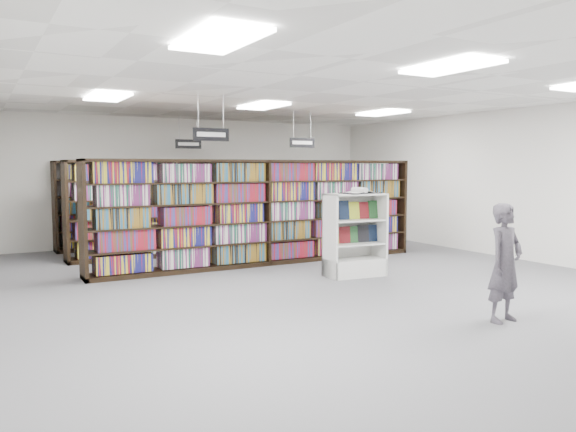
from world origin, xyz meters
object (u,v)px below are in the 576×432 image
bookshelf_row_near (263,212)px  endcap_display (354,248)px  open_book (360,192)px  shopper (505,263)px

bookshelf_row_near → endcap_display: (0.86, -1.90, -0.55)m
open_book → shopper: 3.40m
open_book → bookshelf_row_near: bearing=110.2°
bookshelf_row_near → open_book: bookshelf_row_near is taller
bookshelf_row_near → shopper: (0.73, -5.30, -0.30)m
open_book → shopper: (-0.19, -3.31, -0.76)m
open_book → shopper: open_book is taller
bookshelf_row_near → endcap_display: bearing=-65.6°
endcap_display → shopper: bearing=-87.0°
bookshelf_row_near → shopper: bearing=-82.1°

